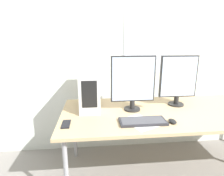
# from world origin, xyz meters

# --- Properties ---
(wall_back) EXTENTS (8.00, 0.07, 2.70)m
(wall_back) POSITION_xyz_m (-0.00, 1.04, 1.35)
(wall_back) COLOR silver
(wall_back) RESTS_ON ground_plane
(desk) EXTENTS (2.39, 0.91, 0.71)m
(desk) POSITION_xyz_m (0.00, 0.45, 0.67)
(desk) COLOR tan
(desk) RESTS_ON ground_plane
(pc_tower) EXTENTS (0.20, 0.44, 0.42)m
(pc_tower) POSITION_xyz_m (-0.92, 0.61, 0.92)
(pc_tower) COLOR silver
(pc_tower) RESTS_ON desk
(monitor_main) EXTENTS (0.43, 0.16, 0.55)m
(monitor_main) POSITION_xyz_m (-0.49, 0.51, 1.00)
(monitor_main) COLOR black
(monitor_main) RESTS_ON desk
(monitor_right_near) EXTENTS (0.40, 0.16, 0.53)m
(monitor_right_near) POSITION_xyz_m (0.01, 0.61, 1.00)
(monitor_right_near) COLOR black
(monitor_right_near) RESTS_ON desk
(keyboard) EXTENTS (0.40, 0.18, 0.02)m
(keyboard) POSITION_xyz_m (-0.46, 0.21, 0.72)
(keyboard) COLOR #28282D
(keyboard) RESTS_ON desk
(mouse) EXTENTS (0.06, 0.10, 0.03)m
(mouse) POSITION_xyz_m (-0.21, 0.18, 0.73)
(mouse) COLOR black
(mouse) RESTS_ON desk
(cell_phone) EXTENTS (0.07, 0.15, 0.01)m
(cell_phone) POSITION_xyz_m (-1.11, 0.24, 0.72)
(cell_phone) COLOR black
(cell_phone) RESTS_ON desk
(paper_sheet_left) EXTENTS (0.32, 0.36, 0.00)m
(paper_sheet_left) POSITION_xyz_m (-0.48, 0.22, 0.71)
(paper_sheet_left) COLOR white
(paper_sheet_left) RESTS_ON desk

